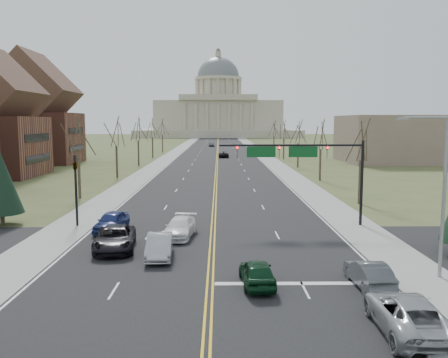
{
  "coord_description": "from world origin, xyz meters",
  "views": [
    {
      "loc": [
        0.51,
        -25.86,
        8.8
      ],
      "look_at": [
        0.99,
        21.48,
        3.0
      ],
      "focal_mm": 38.0,
      "sensor_mm": 36.0,
      "label": 1
    }
  ],
  "objects_px": {
    "car_sb_inner_lead": "(159,246)",
    "car_far_sb": "(211,144)",
    "street_light": "(440,186)",
    "car_nb_outer_second": "(408,314)",
    "car_far_nb": "(223,154)",
    "signal_mast": "(302,158)",
    "car_sb_outer_lead": "(115,239)",
    "car_sb_inner_second": "(180,228)",
    "car_nb_outer_lead": "(369,274)",
    "signal_left": "(76,182)",
    "car_nb_inner_lead": "(257,272)",
    "car_sb_outer_second": "(112,221)"
  },
  "relations": [
    {
      "from": "car_nb_inner_lead",
      "to": "car_sb_outer_lead",
      "type": "xyz_separation_m",
      "value": [
        -9.18,
        7.17,
        0.08
      ]
    },
    {
      "from": "car_nb_outer_lead",
      "to": "signal_left",
      "type": "bearing_deg",
      "value": -39.98
    },
    {
      "from": "signal_left",
      "to": "car_nb_inner_lead",
      "type": "relative_size",
      "value": 1.44
    },
    {
      "from": "signal_mast",
      "to": "car_sb_outer_lead",
      "type": "relative_size",
      "value": 2.13
    },
    {
      "from": "car_nb_outer_second",
      "to": "car_sb_inner_second",
      "type": "bearing_deg",
      "value": -54.74
    },
    {
      "from": "signal_mast",
      "to": "car_nb_inner_lead",
      "type": "relative_size",
      "value": 2.91
    },
    {
      "from": "car_nb_outer_second",
      "to": "car_sb_inner_second",
      "type": "xyz_separation_m",
      "value": [
        -10.89,
        16.53,
        -0.06
      ]
    },
    {
      "from": "street_light",
      "to": "car_far_sb",
      "type": "xyz_separation_m",
      "value": [
        -14.93,
        138.52,
        -4.43
      ]
    },
    {
      "from": "car_sb_inner_lead",
      "to": "car_far_sb",
      "type": "xyz_separation_m",
      "value": [
        1.17,
        134.5,
        0.03
      ]
    },
    {
      "from": "car_nb_inner_lead",
      "to": "car_sb_inner_lead",
      "type": "xyz_separation_m",
      "value": [
        -5.9,
        5.27,
        0.04
      ]
    },
    {
      "from": "car_nb_outer_lead",
      "to": "car_sb_inner_lead",
      "type": "height_order",
      "value": "car_sb_inner_lead"
    },
    {
      "from": "car_far_nb",
      "to": "car_sb_outer_second",
      "type": "bearing_deg",
      "value": 80.91
    },
    {
      "from": "car_far_nb",
      "to": "car_far_sb",
      "type": "relative_size",
      "value": 1.13
    },
    {
      "from": "street_light",
      "to": "car_sb_outer_second",
      "type": "distance_m",
      "value": 24.17
    },
    {
      "from": "signal_left",
      "to": "car_sb_outer_second",
      "type": "height_order",
      "value": "signal_left"
    },
    {
      "from": "car_sb_outer_lead",
      "to": "car_sb_outer_second",
      "type": "distance_m",
      "value": 5.69
    },
    {
      "from": "signal_left",
      "to": "car_nb_inner_lead",
      "type": "bearing_deg",
      "value": -46.43
    },
    {
      "from": "car_sb_outer_second",
      "to": "signal_mast",
      "type": "bearing_deg",
      "value": 14.05
    },
    {
      "from": "car_nb_outer_second",
      "to": "car_far_nb",
      "type": "height_order",
      "value": "car_nb_outer_second"
    },
    {
      "from": "car_sb_inner_lead",
      "to": "car_far_sb",
      "type": "bearing_deg",
      "value": 85.89
    },
    {
      "from": "car_far_nb",
      "to": "car_far_sb",
      "type": "bearing_deg",
      "value": -87.71
    },
    {
      "from": "street_light",
      "to": "signal_left",
      "type": "bearing_deg",
      "value": 150.88
    },
    {
      "from": "signal_left",
      "to": "car_nb_outer_second",
      "type": "xyz_separation_m",
      "value": [
        19.9,
        -20.52,
        -2.91
      ]
    },
    {
      "from": "signal_left",
      "to": "car_sb_outer_second",
      "type": "relative_size",
      "value": 1.27
    },
    {
      "from": "car_far_sb",
      "to": "car_far_nb",
      "type": "bearing_deg",
      "value": -88.81
    },
    {
      "from": "car_nb_outer_second",
      "to": "car_sb_outer_lead",
      "type": "relative_size",
      "value": 1.0
    },
    {
      "from": "car_nb_outer_lead",
      "to": "car_sb_inner_lead",
      "type": "bearing_deg",
      "value": -28.1
    },
    {
      "from": "car_far_nb",
      "to": "signal_left",
      "type": "bearing_deg",
      "value": 78.21
    },
    {
      "from": "car_sb_inner_second",
      "to": "car_sb_outer_second",
      "type": "relative_size",
      "value": 1.07
    },
    {
      "from": "signal_left",
      "to": "car_sb_outer_second",
      "type": "xyz_separation_m",
      "value": [
        3.39,
        -2.09,
        -2.9
      ]
    },
    {
      "from": "car_nb_outer_second",
      "to": "car_far_sb",
      "type": "height_order",
      "value": "car_nb_outer_second"
    },
    {
      "from": "car_sb_outer_second",
      "to": "car_sb_inner_lead",
      "type": "bearing_deg",
      "value": -50.88
    },
    {
      "from": "car_sb_outer_second",
      "to": "car_far_sb",
      "type": "xyz_separation_m",
      "value": [
        5.92,
        127.1,
        -0.02
      ]
    },
    {
      "from": "car_nb_outer_second",
      "to": "car_far_sb",
      "type": "bearing_deg",
      "value": -83.95
    },
    {
      "from": "car_sb_inner_lead",
      "to": "car_nb_outer_second",
      "type": "bearing_deg",
      "value": -46.79
    },
    {
      "from": "signal_mast",
      "to": "car_nb_outer_lead",
      "type": "xyz_separation_m",
      "value": [
        1.03,
        -15.02,
        -5.04
      ]
    },
    {
      "from": "car_nb_inner_lead",
      "to": "car_sb_inner_lead",
      "type": "bearing_deg",
      "value": -45.38
    },
    {
      "from": "signal_mast",
      "to": "signal_left",
      "type": "height_order",
      "value": "signal_mast"
    },
    {
      "from": "car_nb_outer_second",
      "to": "car_sb_outer_lead",
      "type": "height_order",
      "value": "car_sb_outer_lead"
    },
    {
      "from": "car_sb_inner_second",
      "to": "car_nb_inner_lead",
      "type": "bearing_deg",
      "value": -57.72
    },
    {
      "from": "street_light",
      "to": "car_sb_inner_lead",
      "type": "xyz_separation_m",
      "value": [
        -16.1,
        4.01,
        -4.46
      ]
    },
    {
      "from": "signal_left",
      "to": "car_nb_outer_lead",
      "type": "distance_m",
      "value": 25.17
    },
    {
      "from": "car_nb_outer_second",
      "to": "car_sb_inner_second",
      "type": "relative_size",
      "value": 1.13
    },
    {
      "from": "car_nb_outer_second",
      "to": "car_nb_inner_lead",
      "type": "bearing_deg",
      "value": -42.65
    },
    {
      "from": "car_sb_outer_lead",
      "to": "signal_mast",
      "type": "bearing_deg",
      "value": 21.04
    },
    {
      "from": "car_far_sb",
      "to": "car_nb_outer_lead",
      "type": "bearing_deg",
      "value": -88.76
    },
    {
      "from": "signal_mast",
      "to": "car_sb_inner_second",
      "type": "xyz_separation_m",
      "value": [
        -9.94,
        -3.98,
        -5.02
      ]
    },
    {
      "from": "car_nb_outer_second",
      "to": "car_far_sb",
      "type": "relative_size",
      "value": 1.24
    },
    {
      "from": "car_far_nb",
      "to": "car_far_sb",
      "type": "height_order",
      "value": "car_far_sb"
    },
    {
      "from": "car_sb_inner_lead",
      "to": "car_sb_inner_second",
      "type": "relative_size",
      "value": 0.91
    }
  ]
}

